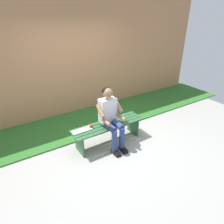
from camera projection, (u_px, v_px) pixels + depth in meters
ground_plane at (90, 193)px, 3.15m from camera, size 10.00×7.00×0.04m
grass_strip at (80, 114)px, 5.49m from camera, size 9.00×2.30×0.03m
brick_wall at (51, 59)px, 4.85m from camera, size 9.50×0.24×3.05m
bench_near at (108, 129)px, 4.19m from camera, size 1.60×0.45×0.45m
person_seated at (111, 116)px, 3.96m from camera, size 0.50×0.69×1.26m
apple at (91, 127)px, 3.99m from camera, size 0.07×0.07×0.07m
book_open at (82, 130)px, 3.90m from camera, size 0.41×0.16×0.02m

